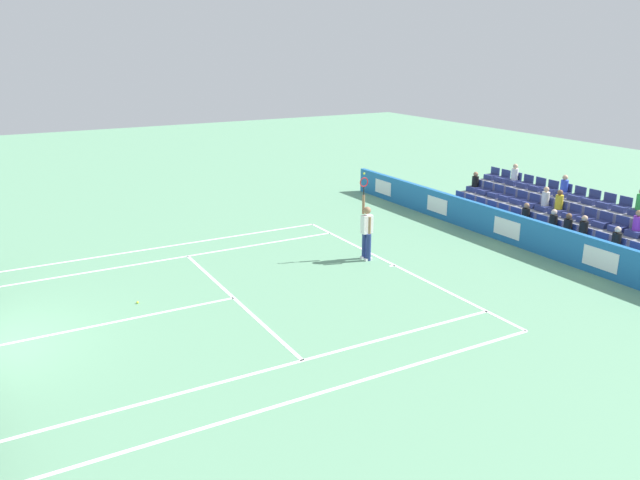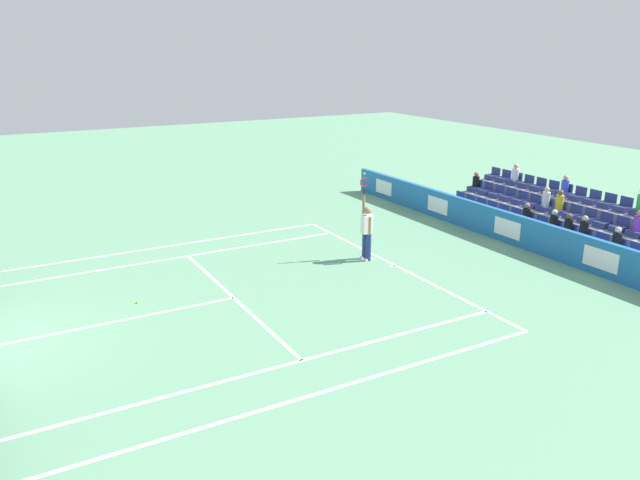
{
  "view_description": "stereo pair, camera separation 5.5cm",
  "coord_description": "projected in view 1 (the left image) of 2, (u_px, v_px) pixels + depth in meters",
  "views": [
    {
      "loc": [
        -15.03,
        -0.72,
        6.66
      ],
      "look_at": [
        0.47,
        -9.41,
        1.1
      ],
      "focal_mm": 34.7,
      "sensor_mm": 36.0,
      "label": 1
    },
    {
      "loc": [
        -15.06,
        -0.77,
        6.66
      ],
      "look_at": [
        0.47,
        -9.41,
        1.1
      ],
      "focal_mm": 34.7,
      "sensor_mm": 36.0,
      "label": 2
    }
  ],
  "objects": [
    {
      "name": "line_centre_service",
      "position": [
        115.0,
        322.0,
        15.66
      ],
      "size": [
        0.1,
        6.4,
        0.01
      ],
      "primitive_type": "cube",
      "color": "white",
      "rests_on": "ground"
    },
    {
      "name": "stadium_stand",
      "position": [
        555.0,
        219.0,
        22.91
      ],
      "size": [
        8.68,
        2.85,
        2.18
      ],
      "color": "gray",
      "rests_on": "ground"
    },
    {
      "name": "line_service",
      "position": [
        234.0,
        298.0,
        17.15
      ],
      "size": [
        8.23,
        0.1,
        0.01
      ],
      "primitive_type": "cube",
      "color": "white",
      "rests_on": "ground"
    },
    {
      "name": "line_singles_sideline_right",
      "position": [
        284.0,
        365.0,
        13.51
      ],
      "size": [
        0.1,
        11.89,
        0.01
      ],
      "primitive_type": "cube",
      "color": "white",
      "rests_on": "ground"
    },
    {
      "name": "line_centre_mark",
      "position": [
        392.0,
        266.0,
        19.67
      ],
      "size": [
        0.1,
        0.2,
        0.01
      ],
      "primitive_type": "cube",
      "color": "white",
      "rests_on": "ground"
    },
    {
      "name": "line_doubles_sideline_right",
      "position": [
        314.0,
        395.0,
        12.37
      ],
      "size": [
        0.1,
        11.89,
        0.01
      ],
      "primitive_type": "cube",
      "color": "white",
      "rests_on": "ground"
    },
    {
      "name": "line_doubles_sideline_left",
      "position": [
        163.0,
        247.0,
        21.5
      ],
      "size": [
        0.1,
        11.89,
        0.01
      ],
      "primitive_type": "cube",
      "color": "white",
      "rests_on": "ground"
    },
    {
      "name": "line_singles_sideline_left",
      "position": [
        174.0,
        258.0,
        20.36
      ],
      "size": [
        0.1,
        11.89,
        0.01
      ],
      "primitive_type": "cube",
      "color": "white",
      "rests_on": "ground"
    },
    {
      "name": "tennis_player",
      "position": [
        367.0,
        230.0,
        19.98
      ],
      "size": [
        0.53,
        0.36,
        2.85
      ],
      "color": "navy",
      "rests_on": "ground"
    },
    {
      "name": "loose_tennis_ball",
      "position": [
        138.0,
        302.0,
        16.77
      ],
      "size": [
        0.07,
        0.07,
        0.07
      ],
      "primitive_type": "sphere",
      "color": "#D1E533",
      "rests_on": "ground"
    },
    {
      "name": "line_baseline",
      "position": [
        395.0,
        265.0,
        19.71
      ],
      "size": [
        10.97,
        0.1,
        0.01
      ],
      "primitive_type": "cube",
      "color": "white",
      "rests_on": "ground"
    },
    {
      "name": "sponsor_barrier",
      "position": [
        509.0,
        228.0,
        21.85
      ],
      "size": [
        19.04,
        0.22,
        1.1
      ],
      "color": "#1E66AD",
      "rests_on": "ground"
    }
  ]
}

